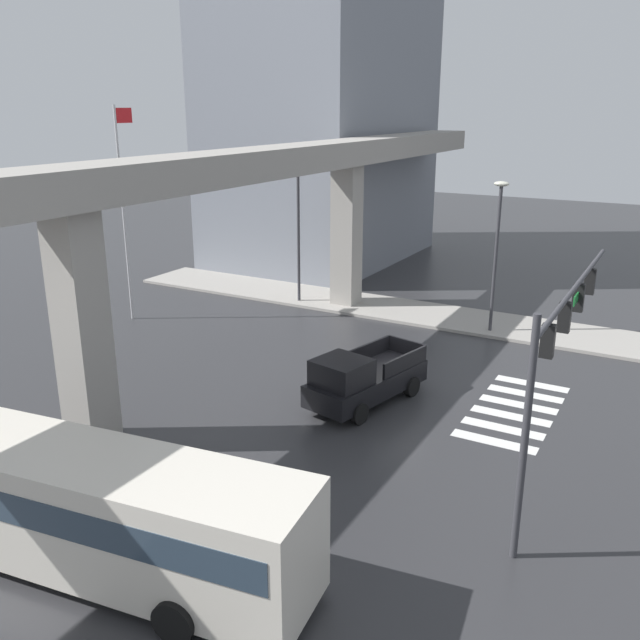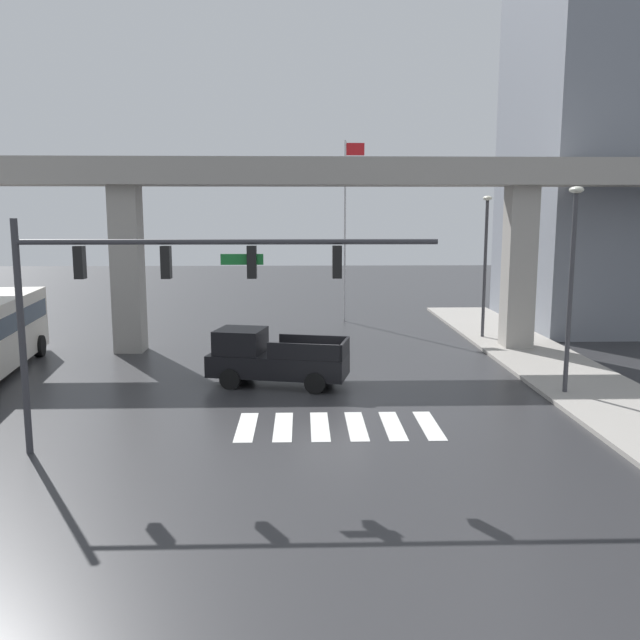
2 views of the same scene
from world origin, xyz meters
TOP-DOWN VIEW (x-y plane):
  - ground_plane at (0.00, 0.00)m, footprint 120.00×120.00m
  - crosswalk_stripes at (-0.00, -4.76)m, footprint 6.05×2.80m
  - elevated_overpass at (0.00, 6.72)m, footprint 49.78×2.34m
  - sidewalk_east at (9.35, 2.00)m, footprint 4.00×36.00m
  - pickup_truck at (-2.25, 0.29)m, footprint 5.39×2.97m
  - traffic_signal_mast at (-4.70, -6.76)m, footprint 10.89×0.32m
  - street_lamp_near_corner at (8.15, -1.56)m, footprint 0.44×0.70m
  - street_lamp_mid_block at (8.15, 9.17)m, footprint 0.44×0.70m
  - flagpole at (1.56, 15.21)m, footprint 1.16×0.12m

SIDE VIEW (x-z plane):
  - ground_plane at x=0.00m, z-range 0.00..0.00m
  - crosswalk_stripes at x=0.00m, z-range 0.00..0.01m
  - sidewalk_east at x=9.35m, z-range 0.00..0.15m
  - pickup_truck at x=-2.25m, z-range -0.05..2.03m
  - street_lamp_near_corner at x=8.15m, z-range 0.94..8.18m
  - street_lamp_mid_block at x=8.15m, z-range 0.94..8.18m
  - traffic_signal_mast at x=-4.70m, z-range 1.58..7.78m
  - flagpole at x=1.56m, z-range 0.80..11.35m
  - elevated_overpass at x=0.00m, z-range 3.12..11.93m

